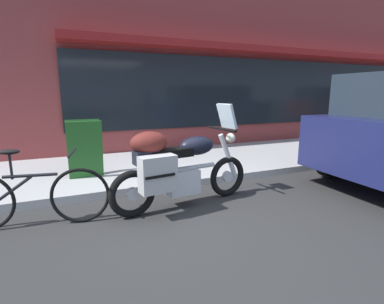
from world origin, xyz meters
The scene contains 5 objects.
ground_plane centered at (0.00, 0.00, 0.00)m, with size 80.00×80.00×0.00m, color #2C2C2C.
storefront_building centered at (5.12, 3.96, 3.75)m, with size 18.25×0.90×7.67m.
touring_motorcycle centered at (0.08, 0.29, 0.59)m, with size 2.08×0.84×1.38m.
parked_bicycle centered at (-1.63, 0.43, 0.37)m, with size 1.67×0.49×0.93m.
sandwich_board_sign centered at (-0.95, 1.92, 0.61)m, with size 0.55×0.42×0.96m.
Camera 1 is at (-1.21, -3.17, 1.52)m, focal length 27.09 mm.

